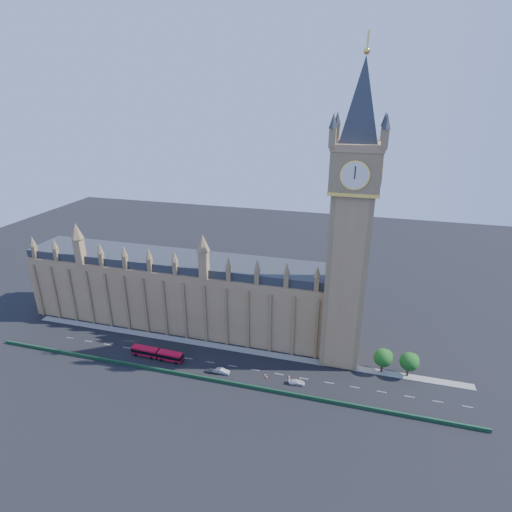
% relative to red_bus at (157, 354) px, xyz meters
% --- Properties ---
extents(ground, '(400.00, 400.00, 0.00)m').
position_rel_red_bus_xyz_m(ground, '(22.46, 2.51, -1.68)').
color(ground, black).
rests_on(ground, ground).
extents(palace_westminster, '(120.00, 20.00, 28.00)m').
position_rel_red_bus_xyz_m(palace_westminster, '(-2.54, 24.51, 12.18)').
color(palace_westminster, '#9C754B').
rests_on(palace_westminster, ground).
extents(elizabeth_tower, '(20.59, 20.59, 105.00)m').
position_rel_red_bus_xyz_m(elizabeth_tower, '(60.46, 16.50, 52.87)').
color(elizabeth_tower, '#9C754B').
rests_on(elizabeth_tower, ground).
extents(bridge_parapet, '(160.00, 0.60, 1.20)m').
position_rel_red_bus_xyz_m(bridge_parapet, '(22.46, -6.49, -1.08)').
color(bridge_parapet, '#1E4C2D').
rests_on(bridge_parapet, ground).
extents(kerb_north, '(160.00, 3.00, 0.16)m').
position_rel_red_bus_xyz_m(kerb_north, '(22.46, 12.01, -1.60)').
color(kerb_north, gray).
rests_on(kerb_north, ground).
extents(tree_east_near, '(6.00, 6.00, 8.50)m').
position_rel_red_bus_xyz_m(tree_east_near, '(74.68, 12.59, 3.96)').
color(tree_east_near, '#382619').
rests_on(tree_east_near, ground).
extents(tree_east_far, '(6.00, 6.00, 8.50)m').
position_rel_red_bus_xyz_m(tree_east_far, '(82.68, 12.59, 3.96)').
color(tree_east_far, '#382619').
rests_on(tree_east_far, ground).
extents(red_bus, '(18.89, 3.53, 3.20)m').
position_rel_red_bus_xyz_m(red_bus, '(0.00, 0.00, 0.00)').
color(red_bus, red).
rests_on(red_bus, ground).
extents(car_grey, '(4.10, 1.77, 1.38)m').
position_rel_red_bus_xyz_m(car_grey, '(21.29, -2.48, -1.00)').
color(car_grey, '#45484E').
rests_on(car_grey, ground).
extents(car_silver, '(4.89, 1.76, 1.60)m').
position_rel_red_bus_xyz_m(car_silver, '(24.46, -1.95, -0.88)').
color(car_silver, '#A5A8AD').
rests_on(car_silver, ground).
extents(car_white, '(5.29, 2.62, 1.48)m').
position_rel_red_bus_xyz_m(car_white, '(48.74, -0.83, -0.95)').
color(car_white, silver).
rests_on(car_white, ground).
extents(cone_a, '(0.56, 0.56, 0.71)m').
position_rel_red_bus_xyz_m(cone_a, '(45.88, 1.70, -1.33)').
color(cone_a, black).
rests_on(cone_a, ground).
extents(cone_b, '(0.52, 0.52, 0.74)m').
position_rel_red_bus_xyz_m(cone_b, '(49.60, 1.19, -1.32)').
color(cone_b, black).
rests_on(cone_b, ground).
extents(cone_c, '(0.64, 0.64, 0.78)m').
position_rel_red_bus_xyz_m(cone_c, '(38.99, -0.51, -1.30)').
color(cone_c, black).
rests_on(cone_c, ground).
extents(cone_d, '(0.56, 0.56, 0.74)m').
position_rel_red_bus_xyz_m(cone_d, '(38.24, 0.36, -1.32)').
color(cone_d, black).
rests_on(cone_d, ground).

